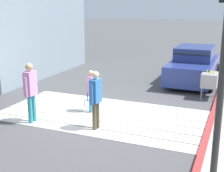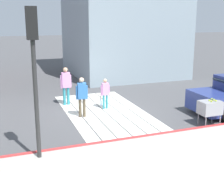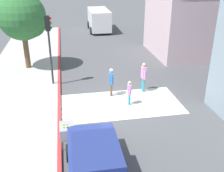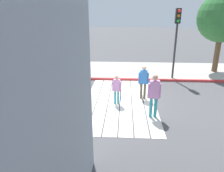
% 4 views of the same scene
% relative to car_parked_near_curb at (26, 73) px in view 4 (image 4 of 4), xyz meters
% --- Properties ---
extents(ground_plane, '(120.00, 120.00, 0.00)m').
position_rel_car_parked_near_curb_xyz_m(ground_plane, '(2.00, 5.45, -0.73)').
color(ground_plane, '#4C4C4F').
extents(crosswalk_stripes, '(6.40, 3.25, 0.01)m').
position_rel_car_parked_near_curb_xyz_m(crosswalk_stripes, '(2.00, 5.45, -0.73)').
color(crosswalk_stripes, silver).
rests_on(crosswalk_stripes, ground).
extents(sidewalk_west, '(4.80, 40.00, 0.12)m').
position_rel_car_parked_near_curb_xyz_m(sidewalk_west, '(-3.60, 5.45, -0.67)').
color(sidewalk_west, '#ADA8A0').
rests_on(sidewalk_west, ground).
extents(curb_painted, '(0.16, 40.00, 0.13)m').
position_rel_car_parked_near_curb_xyz_m(curb_painted, '(-1.25, 5.45, -0.67)').
color(curb_painted, '#BC3333').
rests_on(curb_painted, ground).
extents(car_parked_near_curb, '(2.03, 4.32, 1.57)m').
position_rel_car_parked_near_curb_xyz_m(car_parked_near_curb, '(0.00, 0.00, 0.00)').
color(car_parked_near_curb, navy).
rests_on(car_parked_near_curb, ground).
extents(traffic_light_corner, '(0.39, 0.28, 4.24)m').
position_rel_car_parked_near_curb_xyz_m(traffic_light_corner, '(-1.58, 8.64, 2.30)').
color(traffic_light_corner, '#2D2D2D').
rests_on(traffic_light_corner, ground).
extents(street_tree, '(3.20, 3.20, 5.32)m').
position_rel_car_parked_near_curb_xyz_m(street_tree, '(-3.29, 11.86, 2.90)').
color(street_tree, brown).
rests_on(street_tree, ground).
extents(tennis_ball_cart, '(0.56, 0.80, 1.02)m').
position_rel_car_parked_near_curb_xyz_m(tennis_ball_cart, '(-0.90, 2.31, -0.04)').
color(tennis_ball_cart, '#99999E').
rests_on(tennis_ball_cart, ground).
extents(pedestrian_adult_lead, '(0.24, 0.48, 1.65)m').
position_rel_car_parked_near_curb_xyz_m(pedestrian_adult_lead, '(1.68, 6.55, 0.22)').
color(pedestrian_adult_lead, brown).
rests_on(pedestrian_adult_lead, ground).
extents(pedestrian_adult_trailing, '(0.24, 0.52, 1.77)m').
position_rel_car_parked_near_curb_xyz_m(pedestrian_adult_trailing, '(3.62, 6.80, 0.30)').
color(pedestrian_adult_trailing, teal).
rests_on(pedestrian_adult_trailing, ground).
extents(pedestrian_child_with_racket, '(0.29, 0.42, 1.36)m').
position_rel_car_parked_near_curb_xyz_m(pedestrian_child_with_racket, '(2.42, 5.31, 0.04)').
color(pedestrian_child_with_racket, teal).
rests_on(pedestrian_child_with_racket, ground).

